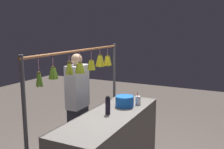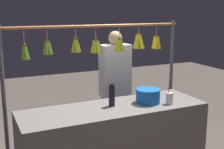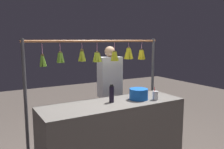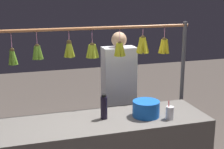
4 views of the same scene
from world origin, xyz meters
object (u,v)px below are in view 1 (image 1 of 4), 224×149
(water_bottle, at_px, (108,106))
(vendor_person, at_px, (78,106))
(drink_cup, at_px, (138,100))
(blue_bucket, at_px, (125,101))

(water_bottle, distance_m, vendor_person, 0.88)
(drink_cup, height_order, vendor_person, vendor_person)
(water_bottle, height_order, blue_bucket, water_bottle)
(water_bottle, relative_size, drink_cup, 1.32)
(water_bottle, distance_m, blue_bucket, 0.42)
(drink_cup, distance_m, vendor_person, 0.99)
(water_bottle, xyz_separation_m, drink_cup, (-0.61, 0.20, -0.05))
(water_bottle, height_order, vendor_person, vendor_person)
(water_bottle, bearing_deg, blue_bucket, 171.64)
(blue_bucket, height_order, drink_cup, drink_cup)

